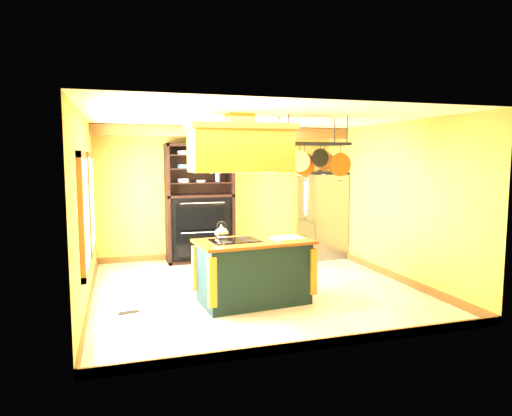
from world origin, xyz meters
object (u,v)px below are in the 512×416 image
kitchen_island (253,271)px  refrigerator (322,216)px  pot_rack (313,153)px  range_hood (240,147)px  hutch (199,216)px

kitchen_island → refrigerator: refrigerator is taller
kitchen_island → pot_rack: (0.92, -0.00, 1.70)m
range_hood → refrigerator: (2.51, 2.61, -1.39)m
range_hood → hutch: 3.24m
refrigerator → pot_rack: bearing=-118.1°
pot_rack → range_hood: bearing=-180.0°
pot_rack → refrigerator: pot_rack is taller
kitchen_island → hutch: (-0.27, 2.95, 0.44)m
range_hood → refrigerator: size_ratio=0.82×
refrigerator → hutch: 2.60m
pot_rack → hutch: 3.42m
hutch → kitchen_island: bearing=-84.8°
range_hood → hutch: (-0.07, 2.95, -1.34)m
hutch → range_hood: bearing=-88.6°
kitchen_island → pot_rack: pot_rack is taller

